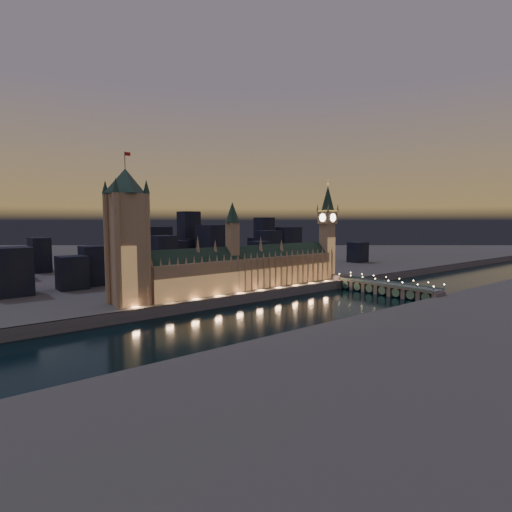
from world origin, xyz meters
TOP-DOWN VIEW (x-y plane):
  - ground_plane at (0.00, 0.00)m, footprint 2000.00×2000.00m
  - north_bank at (0.00, 520.00)m, footprint 2000.00×960.00m
  - embankment_wall at (0.00, 41.00)m, footprint 2000.00×2.50m
  - palace_of_westminster at (3.28, 61.74)m, footprint 202.00×26.48m
  - victoria_tower at (-110.00, 61.92)m, footprint 31.68×31.68m
  - elizabeth_tower at (108.00, 61.92)m, footprint 18.00×18.00m
  - westminster_bridge at (111.89, -3.45)m, footprint 19.08×113.00m
  - river_boat at (131.89, -31.39)m, footprint 47.34×17.29m
  - city_backdrop at (38.88, 247.25)m, footprint 493.27×215.63m

SIDE VIEW (x-z plane):
  - ground_plane at x=0.00m, z-range 0.00..0.00m
  - river_boat at x=131.89m, z-range -0.69..3.81m
  - north_bank at x=0.00m, z-range 0.00..8.00m
  - embankment_wall at x=0.00m, z-range 0.00..8.00m
  - westminster_bridge at x=111.89m, z-range -1.96..13.94m
  - palace_of_westminster at x=3.28m, z-range -12.63..65.37m
  - city_backdrop at x=38.88m, z-range -7.16..67.94m
  - victoria_tower at x=-110.00m, z-range 7.36..118.63m
  - elizabeth_tower at x=108.00m, z-range 13.98..119.15m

